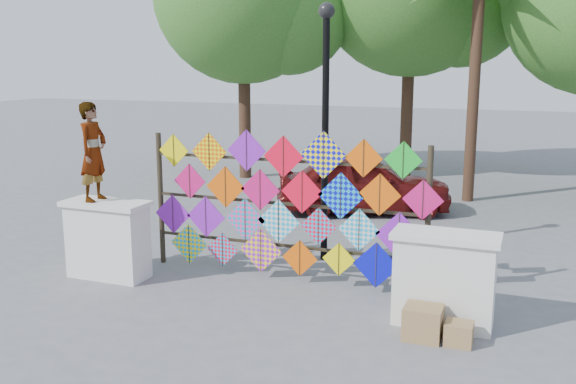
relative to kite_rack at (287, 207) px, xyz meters
The scene contains 9 objects.
ground 1.42m from the kite_rack, 96.95° to the right, with size 80.00×80.00×0.00m, color slate.
parapet_left 2.99m from the kite_rack, 161.58° to the right, with size 1.40×0.65×1.28m.
parapet_right 2.83m from the kite_rack, 19.58° to the right, with size 1.40×0.65×1.28m.
kite_rack is the anchor object (origin of this frame).
vendor_woman 3.23m from the kite_rack, 162.66° to the right, with size 0.58×0.38×1.59m, color #99999E.
sedan 5.07m from the kite_rack, 90.59° to the left, with size 1.62×4.03×1.37m, color #58100F.
lamppost 1.96m from the kite_rack, 80.57° to the left, with size 0.28×0.28×4.46m.
cardboard_box_near 3.01m from the kite_rack, 30.99° to the right, with size 0.48×0.43×0.43m, color #988349.
cardboard_box_far 3.42m from the kite_rack, 27.20° to the right, with size 0.34×0.32×0.29m, color #988349.
Camera 1 is at (3.70, -8.55, 3.51)m, focal length 40.00 mm.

